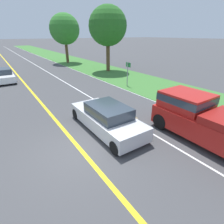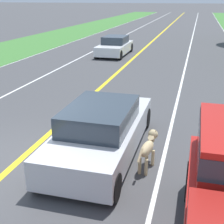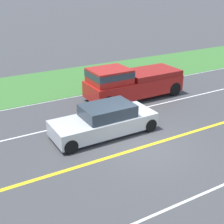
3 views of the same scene
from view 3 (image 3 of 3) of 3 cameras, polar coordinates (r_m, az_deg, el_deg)
ground_plane at (r=13.21m, az=5.98°, el=-6.31°), size 400.00×400.00×0.00m
centre_divider_line at (r=13.21m, az=5.98°, el=-6.29°), size 0.18×160.00×0.01m
lane_edge_line_right at (r=18.77m, az=-6.54°, el=2.90°), size 0.14×160.00×0.01m
lane_dash_same_dir at (r=15.84m, az=-1.39°, el=-0.90°), size 0.10×160.00×0.01m
lane_dash_oncoming at (r=11.06m, az=16.90°, el=-13.85°), size 0.10×160.00×0.01m
grass_verge_right at (r=21.41m, az=-9.82°, el=5.33°), size 6.00×160.00×0.03m
ego_car at (r=13.92m, az=-1.35°, el=-1.61°), size 1.85×4.73×1.37m
dog at (r=15.18m, az=-2.18°, el=0.24°), size 0.39×1.25×0.88m
pickup_truck at (r=18.09m, az=3.35°, el=5.52°), size 2.13×5.69×1.94m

